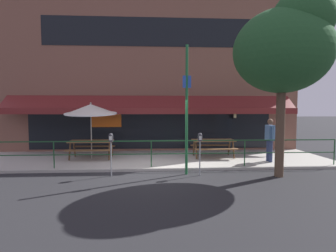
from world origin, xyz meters
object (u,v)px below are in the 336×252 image
parking_meter_near (111,141)px  parking_meter_far (200,141)px  picnic_table_left (91,144)px  picnic_table_centre (213,143)px  patio_umbrella_left (91,109)px  street_sign_pole (187,109)px  pedestrian_walking (270,138)px  street_tree_curbside (286,46)px

parking_meter_near → parking_meter_far: 2.92m
picnic_table_left → picnic_table_centre: size_ratio=1.00×
patio_umbrella_left → street_sign_pole: bearing=-34.0°
parking_meter_near → patio_umbrella_left: bearing=115.3°
parking_meter_far → pedestrian_walking: bearing=27.6°
picnic_table_left → patio_umbrella_left: patio_umbrella_left is taller
picnic_table_centre → street_tree_curbside: (1.58, -3.02, 3.48)m
picnic_table_centre → parking_meter_near: bearing=-146.9°
picnic_table_left → pedestrian_walking: (7.24, -1.04, 0.35)m
patio_umbrella_left → pedestrian_walking: 7.41m
picnic_table_centre → street_sign_pole: street_sign_pole is taller
picnic_table_left → picnic_table_centre: (5.22, 0.03, 0.00)m
picnic_table_centre → parking_meter_far: bearing=-111.8°
patio_umbrella_left → parking_meter_far: patio_umbrella_left is taller
patio_umbrella_left → parking_meter_near: bearing=-64.7°
patio_umbrella_left → pedestrian_walking: size_ratio=1.40×
picnic_table_left → pedestrian_walking: bearing=-8.2°
parking_meter_far → street_tree_curbside: 4.05m
picnic_table_left → parking_meter_near: 2.89m
parking_meter_near → parking_meter_far: size_ratio=1.00×
street_tree_curbside → pedestrian_walking: bearing=77.2°
street_tree_curbside → parking_meter_near: bearing=175.7°
parking_meter_far → street_sign_pole: bearing=157.1°
parking_meter_far → street_sign_pole: size_ratio=0.33×
patio_umbrella_left → parking_meter_far: bearing=-33.0°
parking_meter_near → parking_meter_far: (2.92, -0.09, 0.00)m
parking_meter_near → street_sign_pole: (2.49, 0.09, 1.06)m
parking_meter_near → street_tree_curbside: 6.36m
picnic_table_left → pedestrian_walking: pedestrian_walking is taller
patio_umbrella_left → picnic_table_left: bearing=-90.0°
street_sign_pole → parking_meter_near: bearing=-177.9°
patio_umbrella_left → street_sign_pole: size_ratio=0.55×
picnic_table_left → parking_meter_far: (4.15, -2.66, 0.44)m
patio_umbrella_left → street_tree_curbside: street_tree_curbside is taller
street_sign_pole → parking_meter_far: bearing=-22.9°
parking_meter_far → street_tree_curbside: bearing=-7.1°
parking_meter_far → street_sign_pole: street_sign_pole is taller
picnic_table_centre → pedestrian_walking: pedestrian_walking is taller
pedestrian_walking → parking_meter_far: size_ratio=1.20×
picnic_table_left → pedestrian_walking: 7.33m
pedestrian_walking → street_tree_curbside: (-0.44, -1.95, 3.13)m
pedestrian_walking → parking_meter_far: pedestrian_walking is taller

